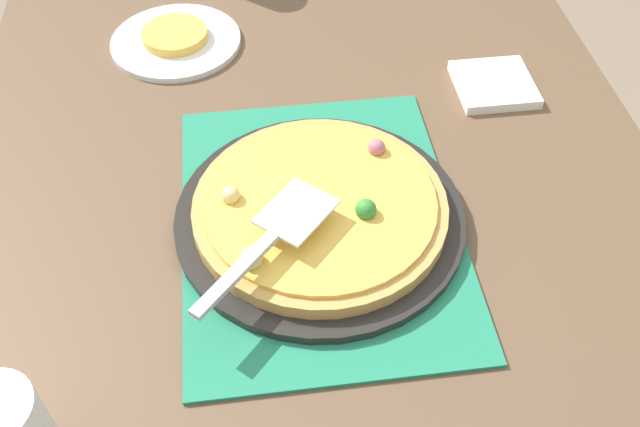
# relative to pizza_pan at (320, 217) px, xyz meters

# --- Properties ---
(dining_table) EXTENTS (1.40, 1.00, 0.75)m
(dining_table) POSITION_rel_pizza_pan_xyz_m (0.00, 0.00, -0.12)
(dining_table) COLOR brown
(dining_table) RESTS_ON ground_plane
(placemat) EXTENTS (0.48, 0.36, 0.01)m
(placemat) POSITION_rel_pizza_pan_xyz_m (0.00, 0.00, -0.01)
(placemat) COLOR #237F5B
(placemat) RESTS_ON dining_table
(pizza_pan) EXTENTS (0.38, 0.38, 0.01)m
(pizza_pan) POSITION_rel_pizza_pan_xyz_m (0.00, 0.00, 0.00)
(pizza_pan) COLOR black
(pizza_pan) RESTS_ON placemat
(pizza) EXTENTS (0.33, 0.33, 0.05)m
(pizza) POSITION_rel_pizza_pan_xyz_m (-0.00, 0.00, 0.02)
(pizza) COLOR tan
(pizza) RESTS_ON pizza_pan
(plate_near_left) EXTENTS (0.22, 0.22, 0.01)m
(plate_near_left) POSITION_rel_pizza_pan_xyz_m (0.44, 0.19, -0.01)
(plate_near_left) COLOR white
(plate_near_left) RESTS_ON dining_table
(served_slice_left) EXTENTS (0.11, 0.11, 0.02)m
(served_slice_left) POSITION_rel_pizza_pan_xyz_m (0.44, 0.19, 0.01)
(served_slice_left) COLOR #EAB747
(served_slice_left) RESTS_ON plate_near_left
(pizza_server) EXTENTS (0.20, 0.19, 0.01)m
(pizza_server) POSITION_rel_pizza_pan_xyz_m (-0.07, 0.07, 0.06)
(pizza_server) COLOR silver
(pizza_server) RESTS_ON pizza
(napkin_stack) EXTENTS (0.12, 0.12, 0.02)m
(napkin_stack) POSITION_rel_pizza_pan_xyz_m (0.25, -0.31, -0.01)
(napkin_stack) COLOR white
(napkin_stack) RESTS_ON dining_table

